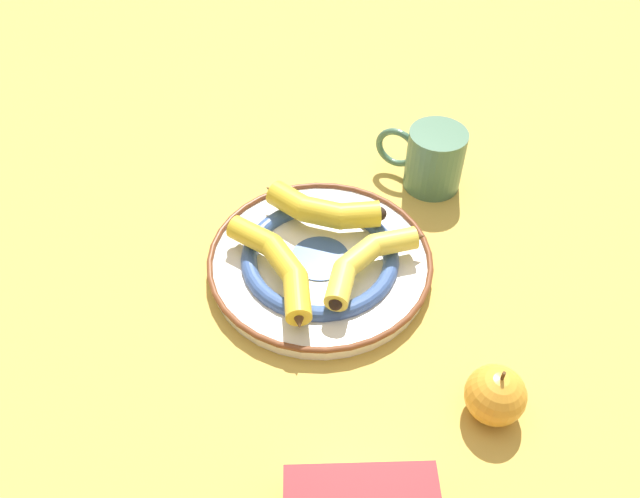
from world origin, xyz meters
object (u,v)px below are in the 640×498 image
object	(u,v)px
banana_a	(321,209)
apple	(495,395)
banana_b	(367,259)
banana_c	(279,265)
decorative_bowl	(320,261)
coffee_mug	(433,158)

from	to	relation	value
banana_a	apple	distance (m)	0.34
banana_b	banana_c	world-z (taller)	banana_c
decorative_bowl	banana_a	size ratio (longest dim) A/B	2.14
banana_c	apple	size ratio (longest dim) A/B	2.57
decorative_bowl	apple	xyz separation A→B (m)	(0.28, 0.08, 0.02)
apple	banana_b	bearing A→B (deg)	-169.87
banana_b	banana_c	xyz separation A→B (m)	(-0.04, -0.11, 0.00)
decorative_bowl	coffee_mug	distance (m)	0.25
decorative_bowl	coffee_mug	xyz separation A→B (m)	(-0.09, 0.23, 0.03)
banana_a	banana_c	world-z (taller)	banana_a
banana_c	banana_a	bearing A→B (deg)	-58.24
banana_c	apple	distance (m)	0.31
coffee_mug	apple	size ratio (longest dim) A/B	1.55
decorative_bowl	banana_c	xyz separation A→B (m)	(0.01, -0.07, 0.03)
banana_c	apple	world-z (taller)	apple
banana_b	apple	xyz separation A→B (m)	(0.23, 0.04, -0.02)
apple	coffee_mug	bearing A→B (deg)	158.05
banana_c	apple	bearing A→B (deg)	-156.42
decorative_bowl	apple	bearing A→B (deg)	16.65
coffee_mug	decorative_bowl	bearing A→B (deg)	73.68
decorative_bowl	banana_a	world-z (taller)	banana_a
coffee_mug	apple	world-z (taller)	coffee_mug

